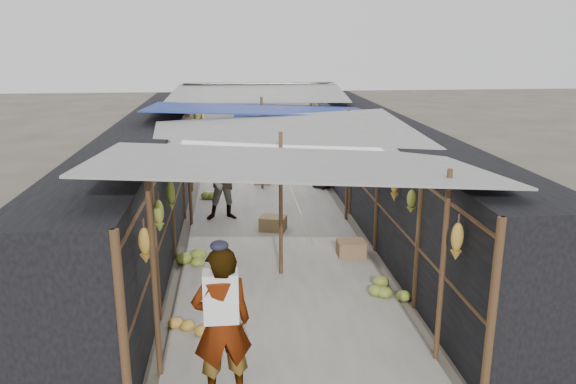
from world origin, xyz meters
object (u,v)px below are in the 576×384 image
object	(u,v)px
black_basin	(322,185)
vendor_seated	(322,175)
vendor_elderly	(222,324)
crate_near	(273,224)
shopper_blue	(225,181)

from	to	relation	value
black_basin	vendor_seated	bearing A→B (deg)	-95.82
vendor_elderly	crate_near	bearing A→B (deg)	-110.05
vendor_elderly	black_basin	bearing A→B (deg)	-115.96
vendor_elderly	vendor_seated	bearing A→B (deg)	-116.25
black_basin	vendor_seated	xyz separation A→B (m)	(-0.03, -0.28, 0.35)
black_basin	shopper_blue	distance (m)	3.92
vendor_elderly	vendor_seated	size ratio (longest dim) A/B	2.19
crate_near	vendor_elderly	size ratio (longest dim) A/B	0.29
crate_near	shopper_blue	size ratio (longest dim) A/B	0.30
black_basin	vendor_seated	world-z (taller)	vendor_seated
black_basin	shopper_blue	xyz separation A→B (m)	(-2.72, -2.70, 0.84)
vendor_seated	crate_near	bearing A→B (deg)	-24.76
vendor_seated	shopper_blue	bearing A→B (deg)	-46.77
crate_near	vendor_seated	world-z (taller)	vendor_seated
crate_near	shopper_blue	distance (m)	1.60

